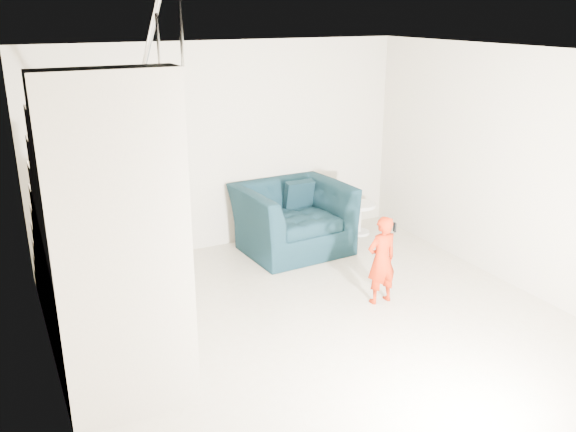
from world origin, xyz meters
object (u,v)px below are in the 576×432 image
Objects in this scene: side_table at (359,213)px; staircase at (104,262)px; toddler at (382,260)px; armchair at (293,218)px.

staircase reaches higher than side_table.
toddler is 2.90m from staircase.
armchair is 1.38× the size of toddler.
toddler is 2.21× the size of side_table.
toddler reaches higher than side_table.
staircase is (-2.69, -1.60, 0.50)m from armchair.
toddler is 0.27× the size of staircase.
staircase reaches higher than armchair.
side_table is (1.13, 0.13, -0.14)m from armchair.
toddler is (0.16, -1.79, 0.05)m from armchair.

